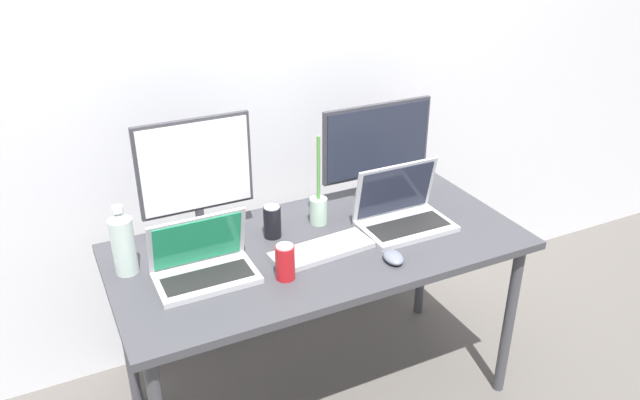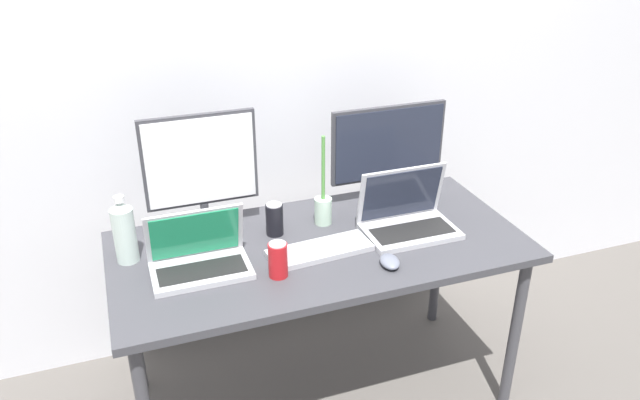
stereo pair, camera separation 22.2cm
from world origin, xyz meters
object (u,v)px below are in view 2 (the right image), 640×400
at_px(laptop_silver, 199,256).
at_px(bamboo_vase, 323,207).
at_px(water_bottle, 124,232).
at_px(soda_can_by_laptop, 278,260).
at_px(monitor_left, 201,171).
at_px(work_desk, 320,259).
at_px(mouse_by_keyboard, 390,262).
at_px(monitor_center, 388,148).
at_px(soda_can_near_keyboard, 275,219).
at_px(laptop_secondary, 407,217).
at_px(keyboard_main, 320,250).

xyz_separation_m(laptop_silver, bamboo_vase, (0.51, 0.17, 0.02)).
distance_m(water_bottle, soda_can_by_laptop, 0.55).
bearing_deg(monitor_left, work_desk, -33.96).
relative_size(water_bottle, bamboo_vase, 0.70).
bearing_deg(bamboo_vase, mouse_by_keyboard, -73.12).
xyz_separation_m(work_desk, monitor_center, (0.39, 0.26, 0.29)).
relative_size(monitor_left, mouse_by_keyboard, 4.66).
distance_m(work_desk, mouse_by_keyboard, 0.30).
bearing_deg(monitor_center, soda_can_near_keyboard, -165.39).
relative_size(laptop_silver, bamboo_vase, 0.92).
relative_size(laptop_secondary, soda_can_near_keyboard, 2.77).
height_order(laptop_secondary, bamboo_vase, bamboo_vase).
bearing_deg(bamboo_vase, soda_can_by_laptop, -132.06).
distance_m(work_desk, bamboo_vase, 0.21).
xyz_separation_m(laptop_secondary, mouse_by_keyboard, (-0.17, -0.21, -0.04)).
xyz_separation_m(laptop_silver, soda_can_by_laptop, (0.24, -0.13, 0.01)).
bearing_deg(soda_can_by_laptop, laptop_secondary, 14.32).
distance_m(laptop_silver, mouse_by_keyboard, 0.66).
distance_m(work_desk, laptop_secondary, 0.37).
bearing_deg(mouse_by_keyboard, keyboard_main, 149.67).
relative_size(laptop_silver, mouse_by_keyboard, 3.37).
bearing_deg(soda_can_near_keyboard, soda_can_by_laptop, -103.64).
relative_size(monitor_center, keyboard_main, 1.30).
distance_m(water_bottle, soda_can_near_keyboard, 0.54).
bearing_deg(soda_can_by_laptop, work_desk, 36.81).
relative_size(work_desk, mouse_by_keyboard, 15.35).
xyz_separation_m(monitor_center, keyboard_main, (-0.41, -0.33, -0.22)).
xyz_separation_m(monitor_left, soda_can_near_keyboard, (0.24, -0.13, -0.18)).
height_order(work_desk, bamboo_vase, bamboo_vase).
bearing_deg(work_desk, soda_can_by_laptop, -143.19).
distance_m(work_desk, soda_can_near_keyboard, 0.23).
distance_m(work_desk, monitor_center, 0.56).
bearing_deg(soda_can_by_laptop, soda_can_near_keyboard, 76.36).
height_order(laptop_secondary, soda_can_by_laptop, laptop_secondary).
xyz_separation_m(laptop_secondary, soda_can_near_keyboard, (-0.48, 0.14, 0.01)).
xyz_separation_m(keyboard_main, bamboo_vase, (0.09, 0.21, 0.06)).
xyz_separation_m(laptop_silver, keyboard_main, (0.43, -0.04, -0.04)).
bearing_deg(keyboard_main, mouse_by_keyboard, -43.41).
height_order(laptop_silver, keyboard_main, laptop_silver).
bearing_deg(keyboard_main, water_bottle, 160.28).
xyz_separation_m(monitor_center, water_bottle, (-1.07, -0.14, -0.11)).
bearing_deg(soda_can_near_keyboard, bamboo_vase, 5.61).
distance_m(monitor_left, laptop_silver, 0.35).
bearing_deg(keyboard_main, soda_can_near_keyboard, 117.06).
xyz_separation_m(laptop_silver, soda_can_near_keyboard, (0.31, 0.15, 0.01)).
xyz_separation_m(soda_can_near_keyboard, bamboo_vase, (0.20, 0.02, 0.01)).
height_order(laptop_secondary, soda_can_near_keyboard, laptop_secondary).
relative_size(soda_can_near_keyboard, soda_can_by_laptop, 1.00).
bearing_deg(water_bottle, work_desk, -9.98).
bearing_deg(soda_can_by_laptop, monitor_left, 112.82).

